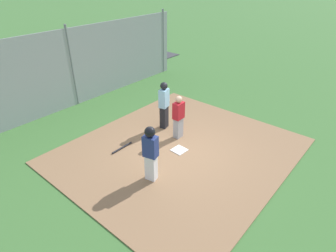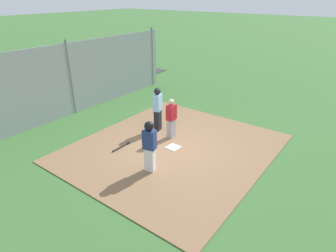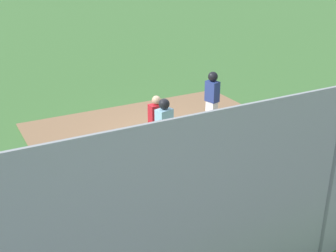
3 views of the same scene
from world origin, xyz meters
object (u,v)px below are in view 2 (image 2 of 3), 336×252
catcher_mask (172,128)px  parked_car_blue (101,64)px  catcher (171,118)px  umpire (158,108)px  parked_car_white (81,75)px  runner (150,143)px  home_plate (173,147)px  baseball_bat (121,147)px

catcher_mask → parked_car_blue: parked_car_blue is taller
catcher → catcher_mask: (-0.56, -0.36, -0.74)m
umpire → catcher_mask: umpire is taller
catcher → parked_car_blue: size_ratio=0.36×
umpire → catcher: bearing=-28.4°
catcher_mask → parked_car_blue: (-4.53, -9.46, 0.52)m
umpire → parked_car_white: 8.07m
umpire → runner: (2.47, 1.67, 0.03)m
home_plate → umpire: umpire is taller
parked_car_blue → baseball_bat: bearing=-134.5°
home_plate → umpire: (-0.85, -1.39, 0.93)m
umpire → runner: size_ratio=1.05×
baseball_bat → parked_car_white: 8.74m
parked_car_white → parked_car_blue: bearing=-158.6°
runner → catcher_mask: size_ratio=7.02×
runner → catcher_mask: (-2.82, -1.20, -0.91)m
catcher → parked_car_white: size_ratio=0.36×
umpire → parked_car_blue: size_ratio=0.41×
catcher → runner: 2.42m
baseball_bat → parked_car_blue: 11.24m
parked_car_white → catcher: bearing=70.4°
home_plate → runner: (1.62, 0.28, 0.96)m
parked_car_blue → parked_car_white: same height
home_plate → runner: runner is taller
catcher → baseball_bat: (1.78, -0.95, -0.77)m
baseball_bat → parked_car_blue: size_ratio=0.19×
catcher → runner: (2.26, 0.84, 0.16)m
catcher → baseball_bat: 2.16m
runner → parked_car_white: 10.53m
catcher → parked_car_blue: bearing=150.7°
runner → parked_car_white: size_ratio=0.39×
baseball_bat → parked_car_white: bearing=60.4°
catcher → parked_car_blue: (-5.09, -9.82, -0.22)m
catcher → umpire: (-0.21, -0.84, 0.13)m
runner → catcher_mask: runner is taller
catcher_mask → umpire: bearing=-53.8°
home_plate → parked_car_white: 9.66m
parked_car_white → umpire: bearing=70.3°
home_plate → parked_car_blue: (-5.73, -10.38, 0.57)m
umpire → catcher_mask: size_ratio=7.38×
baseball_bat → runner: bearing=-105.6°
home_plate → catcher_mask: 1.51m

